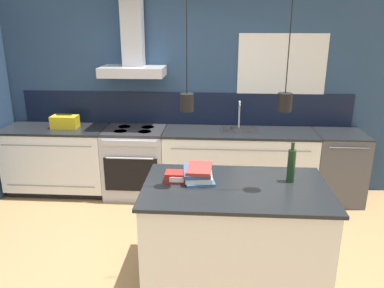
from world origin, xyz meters
The scene contains 11 objects.
ground_plane centered at (0.00, 0.00, 0.00)m, with size 16.00×16.00×0.00m, color #A87F51.
wall_back centered at (-0.03, 2.00, 1.35)m, with size 5.60×2.18×2.60m.
counter_run_left centered at (-1.70, 1.69, 0.46)m, with size 1.35×0.64×0.91m.
counter_run_sink centered at (0.72, 1.69, 0.46)m, with size 1.94×0.64×1.27m.
oven_range centered at (-0.63, 1.69, 0.46)m, with size 0.79×0.66×0.91m.
dishwasher centered at (1.99, 1.69, 0.46)m, with size 0.61×0.65×0.91m.
kitchen_island centered at (0.60, -0.01, 0.46)m, with size 1.57×0.95×0.91m.
bottle_on_island centered at (1.08, 0.12, 1.06)m, with size 0.07×0.07×0.36m.
book_stack centered at (0.28, 0.09, 0.97)m, with size 0.30×0.37×0.13m.
red_supply_box centered at (0.10, 0.06, 0.95)m, with size 0.20×0.14×0.08m.
yellow_toolbox centered at (-1.55, 1.69, 0.99)m, with size 0.34×0.18×0.19m.
Camera 1 is at (0.43, -2.92, 2.23)m, focal length 35.00 mm.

